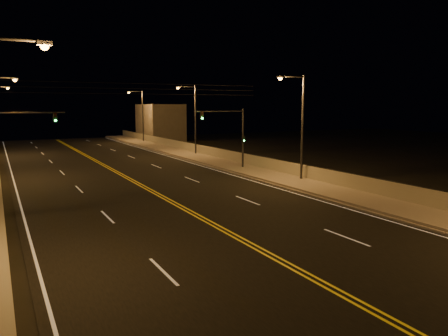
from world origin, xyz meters
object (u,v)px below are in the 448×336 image
streetlight_1 (300,121)px  traffic_signal_right (233,132)px  streetlight_2 (193,115)px  streetlight_3 (141,113)px  traffic_signal_left (10,139)px

streetlight_1 → traffic_signal_right: size_ratio=1.46×
streetlight_2 → streetlight_1: bearing=-90.0°
streetlight_1 → traffic_signal_right: streetlight_1 is taller
streetlight_3 → traffic_signal_left: (-20.27, -33.76, -1.24)m
streetlight_3 → traffic_signal_right: 33.82m
traffic_signal_right → streetlight_3: bearing=87.4°
streetlight_1 → traffic_signal_right: bearing=101.0°
streetlight_3 → streetlight_1: bearing=-90.0°
streetlight_1 → traffic_signal_right: (-1.54, 7.94, -1.24)m
streetlight_3 → traffic_signal_left: bearing=-121.0°
streetlight_2 → traffic_signal_right: 12.91m
streetlight_2 → traffic_signal_right: streetlight_2 is taller
streetlight_3 → traffic_signal_right: streetlight_3 is taller
streetlight_1 → traffic_signal_left: streetlight_1 is taller
streetlight_2 → streetlight_3: size_ratio=1.00×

